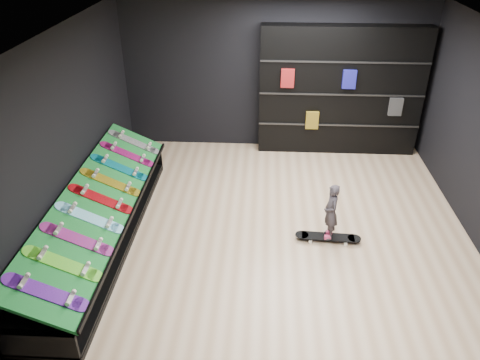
# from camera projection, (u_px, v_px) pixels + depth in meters

# --- Properties ---
(floor) EXTENTS (6.00, 7.00, 0.01)m
(floor) POSITION_uv_depth(u_px,v_px,m) (273.00, 246.00, 6.96)
(floor) COLOR tan
(floor) RESTS_ON ground
(ceiling) EXTENTS (6.00, 7.00, 0.01)m
(ceiling) POSITION_uv_depth(u_px,v_px,m) (282.00, 42.00, 5.46)
(ceiling) COLOR white
(ceiling) RESTS_ON ground
(wall_back) EXTENTS (6.00, 0.02, 3.00)m
(wall_back) POSITION_uv_depth(u_px,v_px,m) (274.00, 76.00, 9.23)
(wall_back) COLOR black
(wall_back) RESTS_ON ground
(wall_left) EXTENTS (0.02, 7.00, 3.00)m
(wall_left) POSITION_uv_depth(u_px,v_px,m) (56.00, 150.00, 6.35)
(wall_left) COLOR black
(wall_left) RESTS_ON ground
(display_rack) EXTENTS (0.90, 4.50, 0.50)m
(display_rack) POSITION_uv_depth(u_px,v_px,m) (102.00, 226.00, 6.95)
(display_rack) COLOR black
(display_rack) RESTS_ON ground
(turf_ramp) EXTENTS (0.92, 4.50, 0.46)m
(turf_ramp) POSITION_uv_depth(u_px,v_px,m) (101.00, 200.00, 6.72)
(turf_ramp) COLOR #0E5E20
(turf_ramp) RESTS_ON display_rack
(back_shelving) EXTENTS (3.15, 0.37, 2.52)m
(back_shelving) POSITION_uv_depth(u_px,v_px,m) (340.00, 91.00, 9.13)
(back_shelving) COLOR black
(back_shelving) RESTS_ON ground
(floor_skateboard) EXTENTS (0.99, 0.28, 0.09)m
(floor_skateboard) POSITION_uv_depth(u_px,v_px,m) (328.00, 239.00, 7.04)
(floor_skateboard) COLOR black
(floor_skateboard) RESTS_ON ground
(child) EXTENTS (0.17, 0.22, 0.53)m
(child) POSITION_uv_depth(u_px,v_px,m) (330.00, 222.00, 6.88)
(child) COLOR black
(child) RESTS_ON floor_skateboard
(display_board_0) EXTENTS (0.93, 0.22, 0.50)m
(display_board_0) POSITION_uv_depth(u_px,v_px,m) (46.00, 292.00, 5.06)
(display_board_0) COLOR purple
(display_board_0) RESTS_ON turf_ramp
(display_board_1) EXTENTS (0.93, 0.22, 0.50)m
(display_board_1) POSITION_uv_depth(u_px,v_px,m) (63.00, 264.00, 5.47)
(display_board_1) COLOR green
(display_board_1) RESTS_ON turf_ramp
(display_board_2) EXTENTS (0.93, 0.22, 0.50)m
(display_board_2) POSITION_uv_depth(u_px,v_px,m) (78.00, 239.00, 5.89)
(display_board_2) COLOR #2626BF
(display_board_2) RESTS_ON turf_ramp
(display_board_3) EXTENTS (0.93, 0.22, 0.50)m
(display_board_3) POSITION_uv_depth(u_px,v_px,m) (90.00, 218.00, 6.30)
(display_board_3) COLOR #0CB2E5
(display_board_3) RESTS_ON turf_ramp
(display_board_4) EXTENTS (0.93, 0.22, 0.50)m
(display_board_4) POSITION_uv_depth(u_px,v_px,m) (101.00, 199.00, 6.71)
(display_board_4) COLOR red
(display_board_4) RESTS_ON turf_ramp
(display_board_5) EXTENTS (0.93, 0.22, 0.50)m
(display_board_5) POSITION_uv_depth(u_px,v_px,m) (111.00, 182.00, 7.12)
(display_board_5) COLOR yellow
(display_board_5) RESTS_ON turf_ramp
(display_board_6) EXTENTS (0.93, 0.22, 0.50)m
(display_board_6) POSITION_uv_depth(u_px,v_px,m) (120.00, 167.00, 7.53)
(display_board_6) COLOR #0C8C99
(display_board_6) RESTS_ON turf_ramp
(display_board_7) EXTENTS (0.93, 0.22, 0.50)m
(display_board_7) POSITION_uv_depth(u_px,v_px,m) (127.00, 154.00, 7.94)
(display_board_7) COLOR #E5198C
(display_board_7) RESTS_ON turf_ramp
(display_board_8) EXTENTS (0.93, 0.22, 0.50)m
(display_board_8) POSITION_uv_depth(u_px,v_px,m) (134.00, 142.00, 8.35)
(display_board_8) COLOR black
(display_board_8) RESTS_ON turf_ramp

